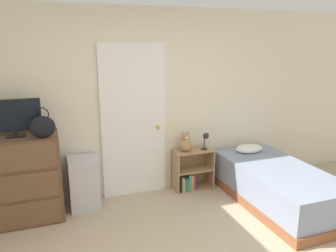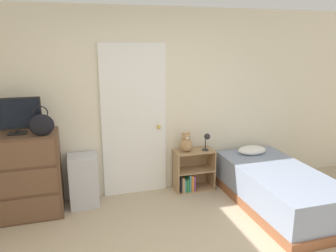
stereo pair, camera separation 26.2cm
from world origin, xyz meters
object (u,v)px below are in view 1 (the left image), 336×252
at_px(tv, 14,117).
at_px(teddy_bear, 185,143).
at_px(bookshelf, 190,173).
at_px(handbag, 42,127).
at_px(bed, 277,185).
at_px(desk_lamp, 206,138).
at_px(dresser, 23,179).
at_px(storage_bin, 84,183).

relative_size(tv, teddy_bear, 2.02).
xyz_separation_m(tv, bookshelf, (2.22, 0.11, -1.03)).
bearing_deg(handbag, bed, -10.28).
xyz_separation_m(handbag, bookshelf, (1.93, 0.28, -0.94)).
bearing_deg(desk_lamp, bookshelf, 168.27).
distance_m(dresser, teddy_bear, 2.14).
bearing_deg(dresser, bookshelf, 2.96).
relative_size(teddy_bear, bed, 0.15).
xyz_separation_m(handbag, storage_bin, (0.42, 0.25, -0.84)).
bearing_deg(teddy_bear, storage_bin, -178.69).
bearing_deg(tv, storage_bin, 5.80).
relative_size(desk_lamp, bed, 0.13).
bearing_deg(teddy_bear, desk_lamp, -7.57).
distance_m(bookshelf, teddy_bear, 0.48).
xyz_separation_m(dresser, bed, (3.11, -0.68, -0.27)).
bearing_deg(tv, dresser, -19.59).
bearing_deg(handbag, storage_bin, 30.27).
bearing_deg(handbag, teddy_bear, 8.58).
relative_size(tv, bed, 0.30).
bearing_deg(desk_lamp, bed, -47.64).
xyz_separation_m(handbag, desk_lamp, (2.15, 0.24, -0.42)).
relative_size(tv, bookshelf, 0.97).
height_order(handbag, bed, handbag).
xyz_separation_m(dresser, desk_lamp, (2.43, 0.07, 0.24)).
height_order(handbag, bookshelf, handbag).
distance_m(tv, storage_bin, 1.18).
relative_size(handbag, storage_bin, 0.52).
distance_m(tv, handbag, 0.35).
distance_m(dresser, bookshelf, 2.23).
relative_size(dresser, storage_bin, 1.55).
bearing_deg(bookshelf, teddy_bear, -176.59).
bearing_deg(storage_bin, bookshelf, 1.43).
relative_size(bookshelf, bed, 0.31).
height_order(tv, desk_lamp, tv).
distance_m(handbag, bookshelf, 2.17).
relative_size(tv, handbag, 1.63).
height_order(dresser, bookshelf, dresser).
height_order(dresser, handbag, handbag).
height_order(teddy_bear, bed, teddy_bear).
bearing_deg(handbag, bookshelf, 8.36).
relative_size(storage_bin, bed, 0.36).
relative_size(tv, desk_lamp, 2.29).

